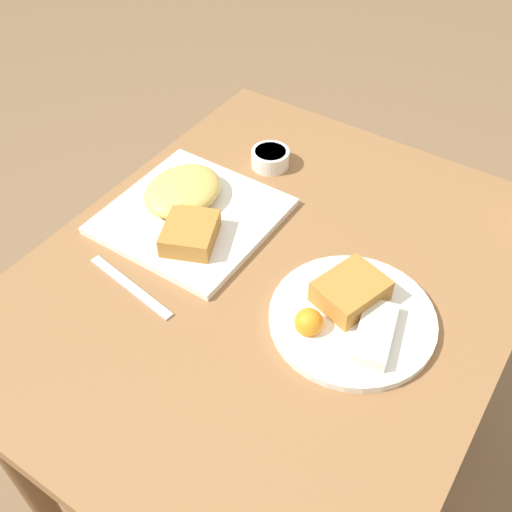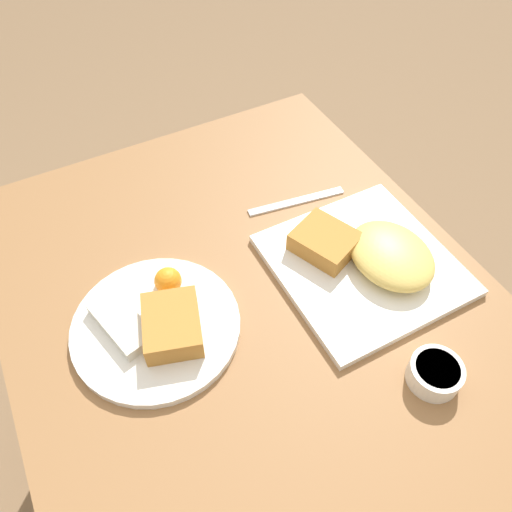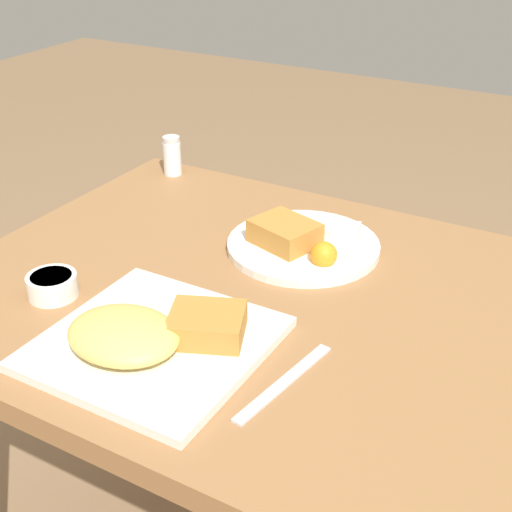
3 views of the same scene
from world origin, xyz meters
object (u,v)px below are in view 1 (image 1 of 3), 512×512
Objects in this scene: sauce_ramekin at (270,158)px; butter_knife at (131,287)px; plate_oval_far at (351,313)px; plate_square_near at (188,208)px.

sauce_ramekin is 0.40m from butter_knife.
plate_oval_far is at bearing 50.32° from sauce_ramekin.
plate_square_near is at bearing 106.60° from butter_knife.
sauce_ramekin is at bearing 169.42° from plate_square_near.
plate_square_near reaches higher than plate_oval_far.
butter_knife is (0.40, -0.01, -0.02)m from sauce_ramekin.
plate_square_near is 3.76× the size of sauce_ramekin.
butter_knife is at bearing 8.06° from plate_square_near.
plate_oval_far is 0.41m from sauce_ramekin.
plate_square_near reaches higher than sauce_ramekin.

